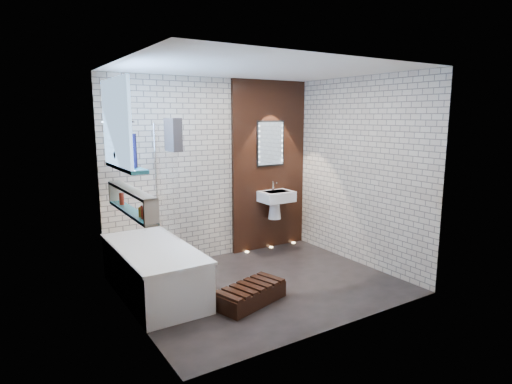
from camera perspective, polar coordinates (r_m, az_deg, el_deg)
ground at (r=5.41m, az=0.87°, el=-12.33°), size 3.20×3.20×0.00m
room_shell at (r=5.05m, az=0.91°, el=1.42°), size 3.24×3.20×2.60m
walnut_panel at (r=6.62m, az=1.77°, el=3.51°), size 1.30×0.06×2.60m
clerestory_window at (r=4.68m, az=-18.01°, el=7.62°), size 0.18×1.00×0.94m
display_niche at (r=4.57m, az=-16.42°, el=-1.20°), size 0.14×1.30×0.26m
bathtub at (r=5.18m, az=-13.56°, el=-10.19°), size 0.79×1.74×0.70m
bath_screen at (r=5.46m, az=-11.97°, el=1.64°), size 0.01×0.78×1.40m
towel at (r=5.13m, az=-11.06°, el=7.55°), size 0.11×0.30×0.39m
shower_head at (r=5.32m, az=-16.88°, el=9.00°), size 0.18×0.18×0.02m
washbasin at (r=6.54m, az=2.70°, el=-1.11°), size 0.50×0.36×0.58m
led_mirror at (r=6.56m, az=1.97°, el=6.52°), size 0.50×0.02×0.70m
walnut_step at (r=4.89m, az=-0.72°, el=-13.68°), size 0.90×0.59×0.18m
niche_bottles at (r=4.48m, az=-16.01°, el=-1.93°), size 0.06×0.83×0.13m
sill_vases at (r=4.73m, az=-17.11°, el=4.89°), size 0.22×0.48×0.35m
floor_uplights at (r=6.84m, az=2.04°, el=-7.39°), size 0.96×0.06×0.01m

